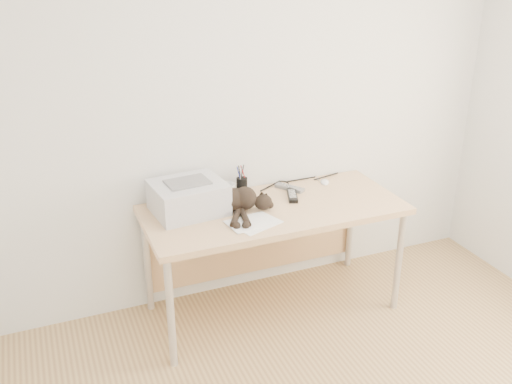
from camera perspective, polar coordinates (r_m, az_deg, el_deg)
name	(u,v)px	position (r m, az deg, el deg)	size (l,w,h in m)	color
wall_back	(252,104)	(3.63, -0.41, 8.80)	(3.50, 3.50, 0.00)	silver
desk	(268,221)	(3.63, 1.23, -2.87)	(1.60, 0.70, 0.74)	#DDAD81
printer	(188,197)	(3.43, -6.79, -0.51)	(0.45, 0.39, 0.20)	silver
papers	(253,223)	(3.30, -0.26, -3.10)	(0.33, 0.27, 0.01)	white
cat	(221,201)	(3.42, -3.53, -0.93)	(0.66, 0.44, 0.16)	black
mug	(227,191)	(3.61, -2.89, 0.08)	(0.11, 0.11, 0.10)	silver
pen_cup	(242,185)	(3.69, -1.42, 0.73)	(0.07, 0.07, 0.18)	black
remote_grey	(290,188)	(3.75, 3.37, 0.42)	(0.06, 0.20, 0.02)	slate
remote_black	(292,195)	(3.64, 3.65, -0.34)	(0.06, 0.20, 0.02)	black
mouse	(325,181)	(3.88, 6.89, 1.13)	(0.06, 0.10, 0.03)	white
cable_tangle	(255,188)	(3.76, -0.10, 0.43)	(1.36, 0.09, 0.01)	black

